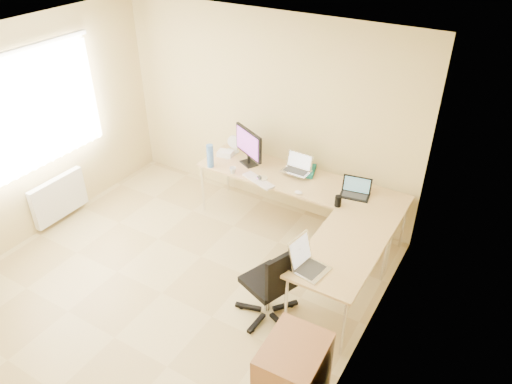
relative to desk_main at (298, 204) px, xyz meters
The scene contains 25 objects.
floor 2.02m from the desk_main, 111.40° to the right, with size 4.50×4.50×0.00m, color tan.
ceiling 2.99m from the desk_main, 111.40° to the right, with size 4.50×4.50×0.00m, color white.
wall_back 1.25m from the desk_main, 151.11° to the left, with size 4.50×4.50×0.00m, color #D1B67F.
wall_left 3.50m from the desk_main, 146.78° to the right, with size 4.50×4.50×0.00m, color #D1B67F.
wall_right 2.49m from the desk_main, 53.38° to the right, with size 4.50×4.50×0.00m, color #D1B67F.
desk_main is the anchor object (origin of this frame).
desk_return 1.40m from the desk_main, 45.73° to the right, with size 0.70×1.30×0.73m, color tan.
monitor 0.96m from the desk_main, behind, with size 0.57×0.18×0.49m, color black.
book_stack 0.44m from the desk_main, 93.79° to the left, with size 0.22×0.31×0.05m, color #0E5D5A.
laptop_center 0.54m from the desk_main, 140.45° to the left, with size 0.35×0.26×0.22m, color silver.
laptop_black 0.86m from the desk_main, ahead, with size 0.34×0.25×0.21m, color black.
keyboard 0.63m from the desk_main, 144.03° to the right, with size 0.47×0.13×0.02m, color silver.
mouse 0.50m from the desk_main, 65.03° to the right, with size 0.10×0.07×0.04m, color silver.
mug 0.93m from the desk_main, 159.78° to the right, with size 0.09×0.09×0.08m, color silver.
cd_stack 0.60m from the desk_main, 147.22° to the right, with size 0.14×0.14×0.03m, color white.
water_bottle 1.28m from the desk_main, 165.20° to the right, with size 0.09×0.09×0.31m, color #4575C1.
papers 1.19m from the desk_main, behind, with size 0.19×0.28×0.01m, color beige.
white_box 1.20m from the desk_main, behind, with size 0.20×0.14×0.07m, color white.
desk_fan 1.18m from the desk_main, 169.33° to the left, with size 0.19×0.19×0.24m, color white.
black_cup 0.82m from the desk_main, 25.28° to the right, with size 0.08×0.08×0.13m, color black.
laptop_return 1.72m from the desk_main, 60.16° to the right, with size 0.30×0.38×0.25m, color silver.
office_chair 1.57m from the desk_main, 74.60° to the right, with size 0.56×0.56×0.94m, color black.
cabinet 2.59m from the desk_main, 64.30° to the right, with size 0.47×0.58×0.81m, color #A97138.
radiator 3.11m from the desk_main, 152.24° to the right, with size 0.09×0.80×0.55m, color white.
window 3.35m from the desk_main, 152.41° to the right, with size 0.10×1.80×1.40m, color white.
Camera 1 is at (2.88, -2.79, 3.80)m, focal length 33.90 mm.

